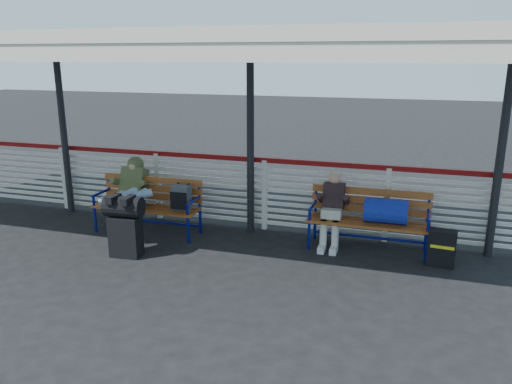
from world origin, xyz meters
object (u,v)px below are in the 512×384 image
(bench_left, at_px, (156,199))
(luggage_stack, at_px, (125,224))
(bench_right, at_px, (378,213))
(traveler_man, at_px, (128,194))
(suitcase_side, at_px, (442,248))
(companion_person, at_px, (332,209))

(bench_left, bearing_deg, luggage_stack, -87.36)
(luggage_stack, height_order, bench_left, bench_left)
(bench_left, height_order, bench_right, same)
(traveler_man, bearing_deg, bench_left, 49.83)
(bench_left, distance_m, traveler_man, 0.49)
(bench_right, relative_size, suitcase_side, 3.43)
(luggage_stack, bearing_deg, suitcase_side, 7.73)
(luggage_stack, relative_size, suitcase_side, 1.75)
(companion_person, xyz_separation_m, suitcase_side, (1.60, -0.30, -0.33))
(luggage_stack, xyz_separation_m, bench_right, (3.50, 1.32, 0.11))
(companion_person, distance_m, suitcase_side, 1.66)
(bench_left, height_order, traveler_man, traveler_man)
(bench_right, bearing_deg, traveler_man, -170.60)
(traveler_man, distance_m, companion_person, 3.23)
(luggage_stack, height_order, companion_person, companion_person)
(traveler_man, height_order, companion_person, traveler_man)
(suitcase_side, bearing_deg, luggage_stack, -161.37)
(bench_left, height_order, companion_person, companion_person)
(bench_left, bearing_deg, traveler_man, -130.17)
(luggage_stack, distance_m, bench_left, 1.04)
(traveler_man, bearing_deg, bench_right, 9.40)
(bench_left, relative_size, suitcase_side, 3.43)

